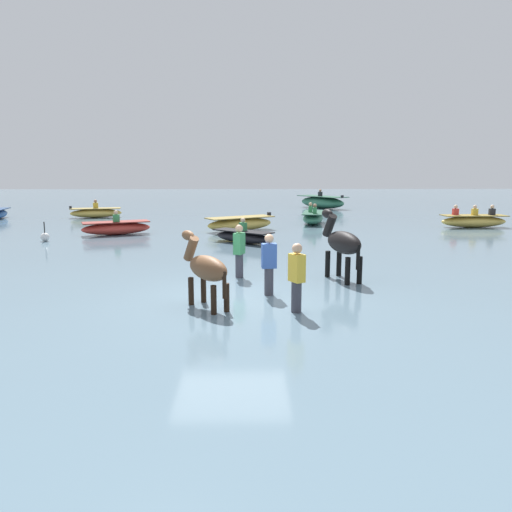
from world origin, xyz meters
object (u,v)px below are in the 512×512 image
boat_distant_east (322,202)px  person_wading_mid (269,268)px  person_spectator_far (239,254)px  person_wading_close (297,282)px  boat_far_inshore (116,228)px  horse_trailing_bay (206,270)px  boat_near_port (240,224)px  channel_buoy (45,237)px  horse_lead_black (342,244)px  boat_near_starboard (313,218)px  boat_far_offshore (474,221)px  boat_mid_outer (96,213)px  boat_mid_channel (243,237)px

boat_distant_east → person_wading_mid: size_ratio=2.46×
person_spectator_far → person_wading_close: 3.33m
boat_far_inshore → horse_trailing_bay: bearing=-67.1°
horse_trailing_bay → boat_near_port: (0.51, 12.31, -0.47)m
boat_distant_east → channel_buoy: size_ratio=5.36×
boat_near_port → person_wading_mid: person_wading_mid is taller
horse_lead_black → channel_buoy: size_ratio=2.66×
boat_far_inshore → boat_near_starboard: (8.80, 3.93, 0.02)m
channel_buoy → person_wading_close: bearing=-47.8°
horse_trailing_bay → boat_far_inshore: 12.05m
boat_far_offshore → boat_distant_east: bearing=115.9°
horse_trailing_bay → person_wading_mid: 1.62m
boat_mid_outer → person_spectator_far: person_spectator_far is taller
boat_far_inshore → boat_mid_channel: bearing=-24.4°
horse_lead_black → person_wading_close: size_ratio=1.22×
boat_mid_channel → person_wading_mid: person_wading_mid is taller
channel_buoy → boat_near_starboard: bearing=27.8°
horse_trailing_bay → person_spectator_far: (0.62, 2.75, -0.18)m
boat_near_starboard → boat_far_offshore: size_ratio=0.96×
person_wading_mid → boat_mid_channel: bearing=94.7°
boat_distant_east → boat_far_offshore: bearing=-64.1°
boat_far_offshore → boat_near_starboard: bearing=167.5°
horse_lead_black → channel_buoy: horse_lead_black is taller
boat_mid_channel → boat_far_offshore: boat_far_offshore is taller
boat_near_port → boat_near_starboard: (3.61, 2.71, -0.00)m
boat_far_inshore → boat_mid_channel: 5.86m
boat_far_offshore → horse_trailing_bay: bearing=-130.6°
boat_far_inshore → channel_buoy: size_ratio=3.96×
boat_far_offshore → boat_near_port: bearing=-174.4°
boat_near_port → boat_near_starboard: bearing=36.9°
boat_far_inshore → boat_mid_channel: size_ratio=1.21×
boat_mid_channel → boat_near_starboard: size_ratio=0.82×
boat_near_starboard → boat_distant_east: boat_distant_east is taller
boat_distant_east → person_spectator_far: 22.55m
person_wading_close → person_wading_mid: same height
boat_far_inshore → person_spectator_far: bearing=-57.6°
boat_mid_channel → boat_far_offshore: bearing=23.5°
channel_buoy → boat_far_offshore: bearing=12.8°
boat_far_inshore → person_wading_close: bearing=-60.6°
boat_far_offshore → channel_buoy: boat_far_offshore is taller
person_wading_mid → boat_near_starboard: bearing=78.7°
boat_near_starboard → boat_distant_east: 9.81m
boat_far_inshore → boat_near_port: bearing=13.2°
boat_distant_east → horse_trailing_bay: bearing=-103.7°
boat_far_offshore → channel_buoy: bearing=-167.2°
boat_far_inshore → boat_far_offshore: bearing=8.1°
boat_mid_outer → boat_far_offshore: bearing=-14.4°
horse_lead_black → horse_trailing_bay: size_ratio=1.12×
horse_trailing_bay → person_spectator_far: 2.82m
channel_buoy → person_wading_mid: bearing=-45.2°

